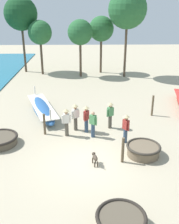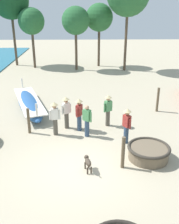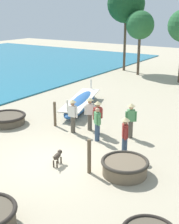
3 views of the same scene
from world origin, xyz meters
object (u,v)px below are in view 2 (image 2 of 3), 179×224
at_px(mooring_post_mid_beach, 158,100).
at_px(mooring_post_shoreline, 123,153).
at_px(tree_rightmost, 99,18).
at_px(tree_center, 31,22).
at_px(mooring_post_inland, 29,121).
at_px(tree_right_mid, 76,21).
at_px(long_boat_white_hull, 29,104).
at_px(tree_leftmost, 10,1).
at_px(fisherman_with_hat, 66,110).
at_px(fisherman_standing_right, 55,116).
at_px(fisherman_hauling, 79,113).
at_px(fisherman_crouching, 108,108).
at_px(fisherman_by_coracle, 87,120).
at_px(coracle_front_left, 149,152).
at_px(fisherman_standing_left, 127,124).
at_px(dog, 88,162).

bearing_deg(mooring_post_mid_beach, mooring_post_shoreline, -116.48).
height_order(tree_rightmost, tree_center, tree_rightmost).
relative_size(mooring_post_inland, tree_right_mid, 0.22).
height_order(long_boat_white_hull, tree_leftmost, tree_leftmost).
bearing_deg(tree_center, mooring_post_shoreline, -70.21).
relative_size(fisherman_with_hat, mooring_post_inland, 1.30).
bearing_deg(tree_leftmost, tree_right_mid, -19.29).
height_order(fisherman_standing_right, tree_right_mid, tree_right_mid).
relative_size(fisherman_standing_right, tree_right_mid, 0.29).
bearing_deg(fisherman_with_hat, fisherman_hauling, -24.82).
relative_size(fisherman_standing_right, tree_center, 0.30).
relative_size(fisherman_crouching, fisherman_standing_right, 1.00).
relative_size(fisherman_by_coracle, tree_rightmost, 0.26).
distance_m(long_boat_white_hull, fisherman_by_coracle, 4.95).
bearing_deg(mooring_post_shoreline, tree_center, 109.79).
bearing_deg(fisherman_standing_right, mooring_post_mid_beach, 26.74).
distance_m(fisherman_crouching, tree_center, 15.36).
bearing_deg(fisherman_crouching, tree_center, 113.88).
height_order(mooring_post_inland, tree_center, tree_center).
relative_size(coracle_front_left, fisherman_with_hat, 1.04).
height_order(tree_right_mid, tree_leftmost, tree_leftmost).
xyz_separation_m(fisherman_standing_right, tree_rightmost, (2.94, 15.26, 3.70)).
xyz_separation_m(long_boat_white_hull, mooring_post_inland, (0.59, -3.14, 0.28)).
relative_size(long_boat_white_hull, tree_rightmost, 0.95).
height_order(fisherman_with_hat, fisherman_crouching, same).
bearing_deg(mooring_post_mid_beach, long_boat_white_hull, 176.22).
distance_m(mooring_post_inland, tree_rightmost, 16.14).
bearing_deg(fisherman_crouching, mooring_post_inland, -169.09).
distance_m(fisherman_standing_left, mooring_post_shoreline, 2.01).
relative_size(mooring_post_inland, tree_center, 0.23).
distance_m(coracle_front_left, fisherman_by_coracle, 3.24).
xyz_separation_m(tree_rightmost, tree_leftmost, (-8.46, 0.58, 1.50)).
bearing_deg(tree_leftmost, coracle_front_left, -62.31).
xyz_separation_m(coracle_front_left, dog, (-2.48, -0.77, 0.06)).
distance_m(dog, tree_center, 18.78).
xyz_separation_m(tree_rightmost, tree_center, (-6.40, -0.60, -0.30)).
distance_m(dog, mooring_post_inland, 4.28).
height_order(fisherman_by_coracle, tree_right_mid, tree_right_mid).
distance_m(fisherman_hauling, fisherman_standing_left, 2.50).
bearing_deg(tree_center, mooring_post_mid_beach, -52.25).
bearing_deg(dog, fisherman_standing_right, 116.48).
bearing_deg(mooring_post_inland, fisherman_by_coracle, -8.35).
bearing_deg(mooring_post_shoreline, fisherman_standing_left, 77.65).
bearing_deg(tree_right_mid, fisherman_standing_left, -80.07).
bearing_deg(mooring_post_mid_beach, fisherman_standing_right, -153.26).
xyz_separation_m(dog, tree_rightmost, (1.44, 18.28, 4.29)).
xyz_separation_m(mooring_post_inland, tree_center, (-2.16, 14.45, 3.72)).
xyz_separation_m(coracle_front_left, mooring_post_inland, (-5.28, 2.45, 0.33)).
relative_size(fisherman_hauling, tree_rightmost, 0.28).
bearing_deg(fisherman_with_hat, fisherman_crouching, 6.46).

